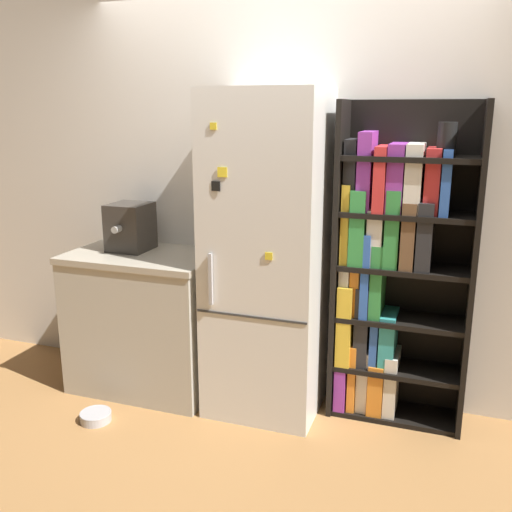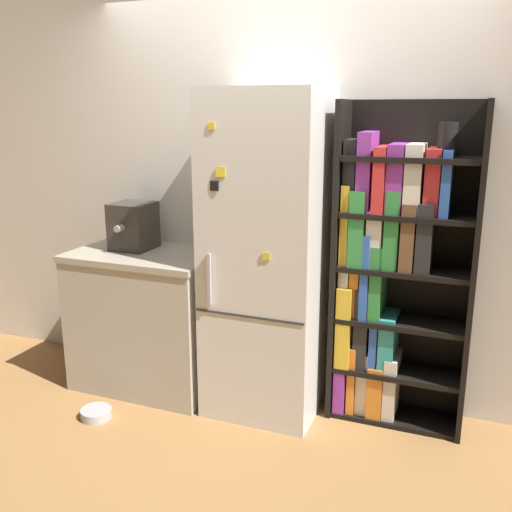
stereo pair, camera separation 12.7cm
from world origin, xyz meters
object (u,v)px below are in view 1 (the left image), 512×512
at_px(bookshelf, 389,270).
at_px(pet_bowl, 96,416).
at_px(refrigerator, 267,257).
at_px(espresso_machine, 130,227).

xyz_separation_m(bookshelf, pet_bowl, (-1.61, -0.69, -0.89)).
bearing_deg(bookshelf, refrigerator, -167.56).
distance_m(bookshelf, pet_bowl, 1.96).
bearing_deg(bookshelf, pet_bowl, -156.78).
bearing_deg(refrigerator, bookshelf, 12.44).
distance_m(refrigerator, pet_bowl, 1.42).
bearing_deg(pet_bowl, espresso_machine, 94.76).
xyz_separation_m(refrigerator, bookshelf, (0.70, 0.15, -0.05)).
xyz_separation_m(refrigerator, pet_bowl, (-0.91, -0.54, -0.94)).
bearing_deg(espresso_machine, pet_bowl, -85.24).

